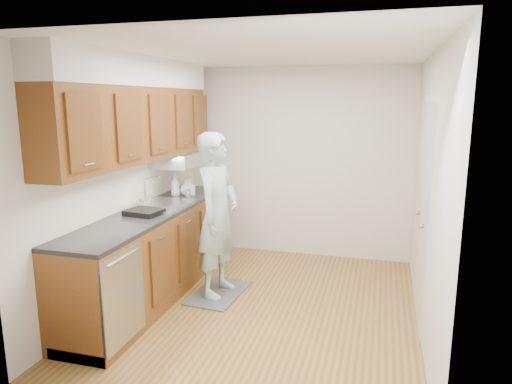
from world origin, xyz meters
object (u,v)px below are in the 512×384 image
at_px(soap_bottle_b, 190,187).
at_px(dish_rack, 144,212).
at_px(soap_bottle_c, 186,187).
at_px(steel_can, 188,194).
at_px(person, 218,204).
at_px(soap_bottle_a, 175,185).

height_order(soap_bottle_b, dish_rack, soap_bottle_b).
distance_m(soap_bottle_c, steel_can, 0.21).
xyz_separation_m(person, steel_can, (-0.53, 0.44, -0.00)).
xyz_separation_m(steel_can, dish_rack, (-0.11, -0.83, -0.03)).
relative_size(person, soap_bottle_b, 10.03).
bearing_deg(dish_rack, steel_can, 90.28).
height_order(person, steel_can, person).
relative_size(soap_bottle_a, soap_bottle_c, 1.41).
bearing_deg(dish_rack, soap_bottle_a, 103.66).
bearing_deg(soap_bottle_c, steel_can, -59.22).
relative_size(soap_bottle_a, dish_rack, 0.80).
height_order(soap_bottle_b, soap_bottle_c, soap_bottle_b).
relative_size(soap_bottle_a, soap_bottle_b, 1.36).
bearing_deg(dish_rack, soap_bottle_b, 94.94).
bearing_deg(soap_bottle_b, soap_bottle_a, -146.61).
distance_m(person, soap_bottle_a, 0.91).
xyz_separation_m(person, soap_bottle_a, (-0.73, 0.53, 0.07)).
xyz_separation_m(soap_bottle_a, steel_can, (0.20, -0.10, -0.08)).
xyz_separation_m(soap_bottle_c, steel_can, (0.11, -0.18, -0.04)).
distance_m(soap_bottle_a, dish_rack, 0.94).
relative_size(person, dish_rack, 5.90).
bearing_deg(soap_bottle_a, soap_bottle_c, 41.29).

